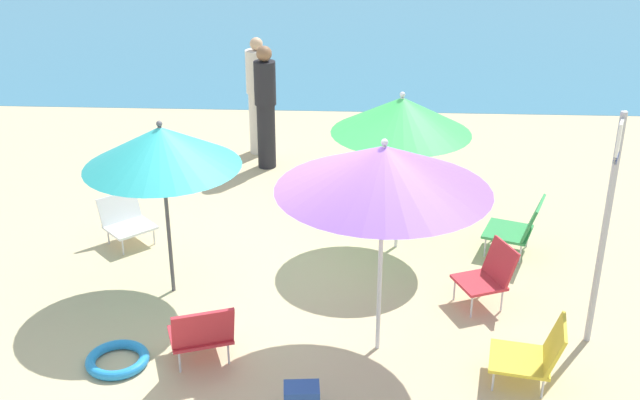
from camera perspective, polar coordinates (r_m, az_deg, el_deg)
name	(u,v)px	position (r m, az deg, el deg)	size (l,w,h in m)	color
ground_plane	(267,301)	(8.08, -3.89, -7.35)	(40.00, 40.00, 0.00)	#CCB789
sea_water	(328,20)	(21.64, 0.57, 12.91)	(40.00, 16.00, 0.01)	teal
umbrella_teal	(161,147)	(7.71, -11.45, 3.79)	(1.54, 1.54, 1.86)	#4C4C51
umbrella_purple	(384,168)	(6.55, 4.64, 2.30)	(1.84, 1.84, 2.04)	silver
umbrella_green	(402,115)	(8.54, 5.94, 6.13)	(1.53, 1.53, 1.85)	silver
beach_chair_a	(125,219)	(9.39, -13.93, -1.38)	(0.72, 0.72, 0.54)	white
beach_chair_b	(202,332)	(7.07, -8.59, -9.49)	(0.69, 0.68, 0.64)	red
beach_chair_c	(489,273)	(8.02, 12.15, -5.23)	(0.64, 0.60, 0.65)	red
beach_chair_d	(519,226)	(9.08, 14.24, -1.84)	(0.74, 0.71, 0.67)	#33934C
beach_chair_e	(534,353)	(7.02, 15.30, -10.68)	(0.68, 0.59, 0.61)	gold
person_a	(258,96)	(11.72, -4.52, 7.52)	(0.34, 0.34, 1.75)	silver
person_b	(266,107)	(11.13, -3.97, 6.76)	(0.30, 0.30, 1.76)	black
warning_sign	(609,203)	(7.24, 20.25, -0.18)	(0.18, 0.40, 2.24)	#ADADB2
swim_ring	(118,360)	(7.37, -14.48, -11.15)	(0.56, 0.56, 0.09)	#238CD8
beach_bag	(302,400)	(6.55, -1.33, -14.34)	(0.29, 0.20, 0.28)	#2D519E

